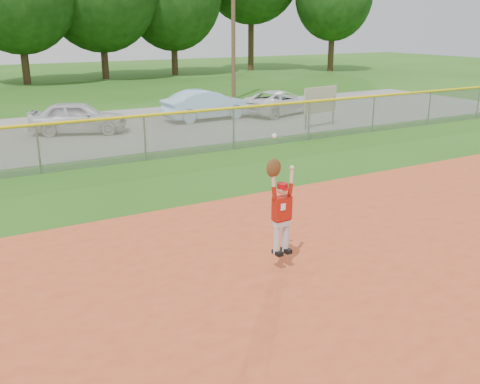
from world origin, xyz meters
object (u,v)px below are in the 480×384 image
sponsor_sign (320,101)px  car_blue (207,105)px  car_white_a (78,117)px  ballplayer (281,207)px  car_white_b (280,102)px

sponsor_sign → car_blue: bearing=128.7°
car_white_a → ballplayer: 14.82m
car_blue → sponsor_sign: bearing=-144.2°
car_blue → ballplayer: size_ratio=1.89×
car_white_a → car_blue: car_blue is taller
car_blue → sponsor_sign: 5.43m
car_white_a → sponsor_sign: 10.22m
car_white_b → car_blue: bearing=67.4°
car_white_a → car_white_b: car_white_a is taller
car_white_a → car_blue: size_ratio=0.92×
car_white_b → ballplayer: ballplayer is taller
car_white_b → ballplayer: 17.85m
car_blue → car_white_a: bearing=90.8°
car_white_b → ballplayer: bearing=129.2°
car_blue → ballplayer: ballplayer is taller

